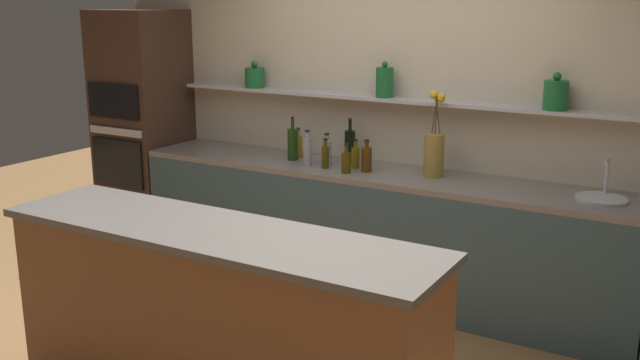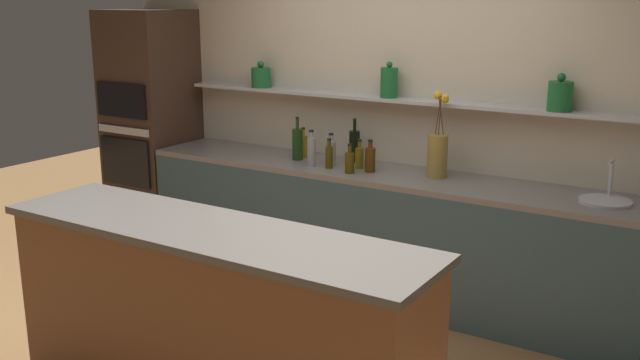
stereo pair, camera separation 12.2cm
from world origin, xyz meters
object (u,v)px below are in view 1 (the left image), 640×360
object	(u,v)px
sink_fixture	(602,197)
bottle_oil_7	(355,157)
flower_vase	(434,151)
bottle_spirit_3	(327,152)
oven_tower	(143,130)
bottle_oil_4	(298,146)
bottle_spirit_5	(307,151)
bottle_oil_1	(346,162)
bottle_wine_2	(293,144)
bottle_spirit_0	(367,159)
bottle_oil_6	(325,156)
bottle_wine_8	(350,146)

from	to	relation	value
sink_fixture	bottle_oil_7	bearing A→B (deg)	179.99
flower_vase	bottle_spirit_3	size ratio (longest dim) A/B	2.47
oven_tower	bottle_spirit_3	bearing A→B (deg)	-0.21
bottle_spirit_3	bottle_oil_4	distance (m)	0.34
oven_tower	bottle_spirit_5	size ratio (longest dim) A/B	7.52
bottle_oil_7	bottle_oil_1	bearing A→B (deg)	-84.71
bottle_oil_1	bottle_oil_4	bearing A→B (deg)	155.02
bottle_spirit_3	bottle_spirit_5	distance (m)	0.15
bottle_oil_4	bottle_oil_7	size ratio (longest dim) A/B	1.09
flower_vase	bottle_oil_1	bearing A→B (deg)	-159.04
flower_vase	bottle_wine_2	world-z (taller)	flower_vase
bottle_spirit_0	bottle_spirit_5	xyz separation A→B (m)	(-0.45, -0.07, 0.02)
bottle_oil_4	bottle_oil_6	world-z (taller)	bottle_oil_4
bottle_oil_7	sink_fixture	bearing A→B (deg)	-0.01
oven_tower	flower_vase	world-z (taller)	oven_tower
bottle_oil_1	bottle_spirit_3	distance (m)	0.29
bottle_wine_2	bottle_oil_6	world-z (taller)	bottle_wine_2
bottle_oil_6	sink_fixture	bearing A→B (deg)	3.55
bottle_spirit_5	bottle_oil_6	size ratio (longest dim) A/B	1.22
bottle_oil_4	bottle_spirit_3	bearing A→B (deg)	-19.53
bottle_oil_1	flower_vase	bearing A→B (deg)	20.96
bottle_oil_7	bottle_oil_4	bearing A→B (deg)	170.26
flower_vase	bottle_wine_2	xyz separation A→B (m)	(-1.12, -0.05, -0.05)
flower_vase	bottle_oil_6	world-z (taller)	flower_vase
bottle_oil_4	bottle_wine_8	bearing A→B (deg)	7.96
flower_vase	bottle_wine_2	distance (m)	1.12
bottle_oil_1	bottle_wine_2	bearing A→B (deg)	163.39
bottle_wine_2	bottle_spirit_3	bearing A→B (deg)	-2.77
bottle_spirit_3	bottle_wine_8	world-z (taller)	bottle_wine_8
flower_vase	bottle_spirit_3	bearing A→B (deg)	-175.27
bottle_oil_4	bottle_oil_6	bearing A→B (deg)	-30.10
bottle_spirit_0	bottle_wine_8	distance (m)	0.33
flower_vase	bottle_wine_2	bearing A→B (deg)	-177.32
bottle_oil_1	bottle_spirit_3	bearing A→B (deg)	148.59
bottle_spirit_0	bottle_oil_6	xyz separation A→B (m)	(-0.31, -0.06, -0.00)
bottle_wine_8	bottle_spirit_3	bearing A→B (deg)	-120.49
bottle_oil_1	bottle_oil_6	distance (m)	0.21
bottle_oil_1	bottle_spirit_3	xyz separation A→B (m)	(-0.25, 0.15, 0.02)
bottle_oil_4	bottle_spirit_0	bearing A→B (deg)	-12.93
oven_tower	bottle_spirit_0	world-z (taller)	oven_tower
bottle_oil_1	bottle_oil_7	distance (m)	0.17
oven_tower	sink_fixture	distance (m)	3.76
bottle_oil_1	bottle_oil_4	size ratio (longest dim) A/B	0.91
sink_fixture	bottle_spirit_3	xyz separation A→B (m)	(-1.93, -0.02, 0.07)
sink_fixture	bottle_oil_4	size ratio (longest dim) A/B	1.33
oven_tower	bottle_spirit_3	xyz separation A→B (m)	(1.84, -0.01, 0.00)
bottle_oil_1	bottle_oil_7	bearing A→B (deg)	95.29
bottle_wine_2	bottle_spirit_3	xyz separation A→B (m)	(0.31, -0.01, -0.03)
oven_tower	bottle_oil_6	distance (m)	1.89
bottle_wine_8	oven_tower	bearing A→B (deg)	-175.12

